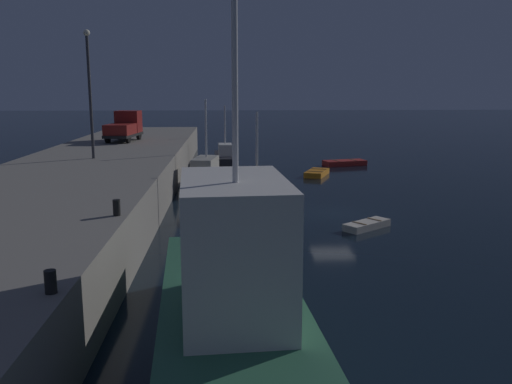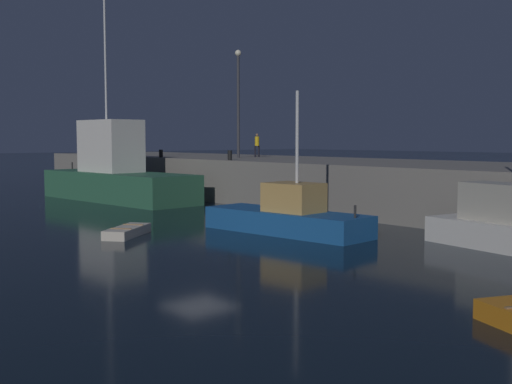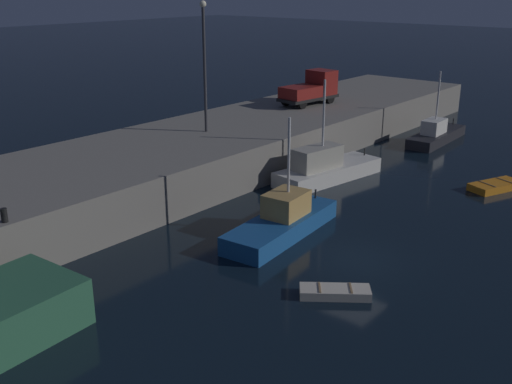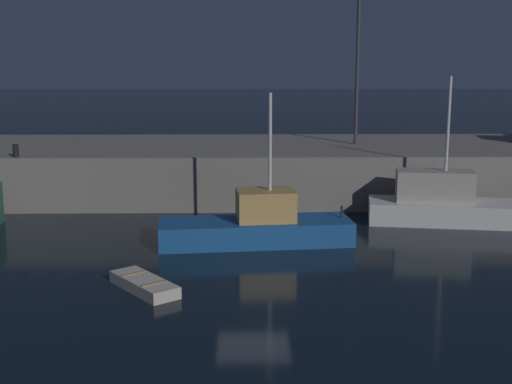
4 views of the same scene
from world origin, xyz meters
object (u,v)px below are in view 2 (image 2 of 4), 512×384
at_px(fishing_boat_orange, 116,175).
at_px(dockworker, 257,144).
at_px(lamp_post_west, 238,95).
at_px(fishing_trawler_red, 288,216).
at_px(bollard_west, 230,155).
at_px(dinghy_red_small, 127,231).
at_px(bollard_central, 161,154).

height_order(fishing_boat_orange, dockworker, fishing_boat_orange).
bearing_deg(lamp_post_west, fishing_trawler_red, -32.57).
height_order(lamp_post_west, dockworker, lamp_post_west).
xyz_separation_m(lamp_post_west, bollard_west, (4.13, -4.04, -4.12)).
height_order(dinghy_red_small, bollard_west, bollard_west).
relative_size(fishing_boat_orange, bollard_central, 26.27).
relative_size(fishing_trawler_red, dockworker, 4.65).
height_order(dockworker, bollard_central, dockworker).
bearing_deg(bollard_central, bollard_west, 0.28).
bearing_deg(lamp_post_west, bollard_central, -132.41).
distance_m(dinghy_red_small, bollard_central, 19.67).
bearing_deg(fishing_boat_orange, dockworker, 75.86).
bearing_deg(fishing_trawler_red, fishing_boat_orange, 174.66).
bearing_deg(dinghy_red_small, bollard_central, 143.44).
bearing_deg(bollard_central, dinghy_red_small, -36.56).
xyz_separation_m(dockworker, bollard_west, (4.10, -5.76, -0.67)).
relative_size(fishing_trawler_red, fishing_boat_orange, 0.54).
relative_size(fishing_boat_orange, bollard_west, 23.88).
relative_size(dinghy_red_small, lamp_post_west, 0.39).
relative_size(lamp_post_west, bollard_west, 12.30).
distance_m(lamp_post_west, bollard_central, 6.91).
relative_size(lamp_post_west, bollard_central, 13.53).
height_order(fishing_trawler_red, dockworker, fishing_trawler_red).
distance_m(fishing_trawler_red, dockworker, 19.80).
relative_size(fishing_trawler_red, bollard_west, 12.97).
distance_m(fishing_boat_orange, dockworker, 10.55).
height_order(fishing_trawler_red, lamp_post_west, lamp_post_west).
xyz_separation_m(fishing_boat_orange, dinghy_red_small, (14.42, -7.35, -1.51)).
xyz_separation_m(dinghy_red_small, dockworker, (-11.89, 17.40, 3.49)).
height_order(fishing_trawler_red, fishing_boat_orange, fishing_boat_orange).
xyz_separation_m(dinghy_red_small, bollard_west, (-7.79, 11.64, 2.83)).
xyz_separation_m(fishing_trawler_red, bollard_west, (-11.56, 5.99, 2.29)).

